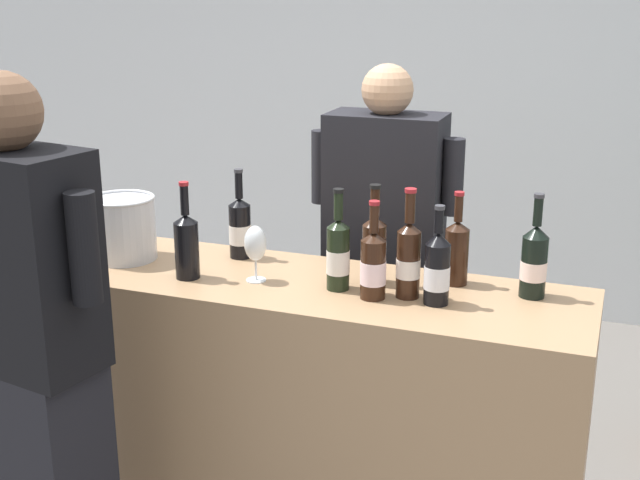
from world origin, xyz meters
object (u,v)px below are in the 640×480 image
wine_bottle_2 (338,254)px  wine_bottle_5 (187,244)px  wine_bottle_6 (240,227)px  wine_bottle_0 (373,265)px  wine_bottle_3 (408,258)px  person_guest (32,381)px  ice_bucket (123,227)px  wine_glass (255,245)px  person_server (383,282)px  wine_bottle_4 (534,261)px  wine_bottle_7 (437,269)px  wine_bottle_8 (457,250)px  wine_bottle_1 (374,246)px

wine_bottle_2 → wine_bottle_5: size_ratio=1.01×
wine_bottle_2 → wine_bottle_6: bearing=156.9°
wine_bottle_0 → wine_bottle_3: wine_bottle_3 is taller
person_guest → ice_bucket: bearing=98.9°
wine_bottle_6 → wine_bottle_2: bearing=-23.1°
wine_bottle_2 → wine_glass: (-0.28, -0.02, 0.00)m
wine_bottle_3 → person_guest: (-0.94, -0.64, -0.28)m
wine_bottle_2 → wine_bottle_6: (-0.44, 0.19, -0.01)m
person_server → wine_bottle_4: bearing=-37.3°
wine_bottle_5 → ice_bucket: (-0.31, 0.10, -0.00)m
wine_bottle_6 → wine_bottle_7: (0.76, -0.20, 0.00)m
wine_bottle_0 → wine_bottle_8: size_ratio=1.01×
wine_bottle_7 → wine_bottle_8: wine_bottle_7 is taller
wine_bottle_2 → wine_bottle_7: (0.33, -0.02, -0.01)m
person_server → wine_bottle_3: bearing=-67.4°
wine_bottle_2 → wine_bottle_5: (-0.51, -0.08, 0.00)m
wine_bottle_2 → wine_bottle_1: bearing=47.3°
wine_bottle_0 → wine_glass: bearing=177.9°
ice_bucket → wine_bottle_4: bearing=5.0°
wine_bottle_2 → wine_bottle_3: bearing=2.3°
wine_bottle_6 → person_guest: (-0.28, -0.82, -0.27)m
wine_bottle_8 → ice_bucket: size_ratio=1.32×
wine_bottle_3 → person_server: 0.74m
wine_bottle_3 → ice_bucket: 1.05m
wine_bottle_8 → person_server: 0.66m
wine_bottle_0 → wine_bottle_1: size_ratio=0.95×
wine_bottle_1 → wine_bottle_6: 0.54m
wine_bottle_5 → person_guest: 0.66m
wine_bottle_0 → wine_bottle_6: (-0.57, 0.22, 0.00)m
wine_bottle_0 → person_server: size_ratio=0.19×
ice_bucket → wine_bottle_7: bearing=-2.1°
wine_bottle_2 → wine_bottle_8: 0.39m
wine_bottle_7 → wine_bottle_3: bearing=165.6°
wine_bottle_4 → person_guest: bearing=-149.0°
wine_bottle_4 → wine_bottle_3: bearing=-158.9°
wine_bottle_5 → wine_bottle_6: wine_bottle_5 is taller
wine_bottle_5 → wine_bottle_6: 0.27m
wine_bottle_7 → person_server: bearing=118.9°
wine_bottle_7 → person_guest: (-1.04, -0.62, -0.27)m
person_guest → wine_bottle_5: bearing=69.6°
wine_bottle_4 → ice_bucket: bearing=-175.0°
wine_bottle_1 → person_guest: size_ratio=0.19×
wine_bottle_1 → wine_bottle_4: 0.51m
wine_bottle_6 → wine_glass: 0.26m
wine_bottle_1 → wine_bottle_8: size_ratio=1.07×
wine_bottle_4 → person_guest: size_ratio=0.19×
wine_bottle_0 → wine_bottle_4: size_ratio=0.94×
wine_glass → person_server: 0.76m
wine_bottle_6 → wine_glass: (0.16, -0.21, 0.01)m
wine_bottle_0 → person_server: (-0.16, 0.66, -0.30)m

